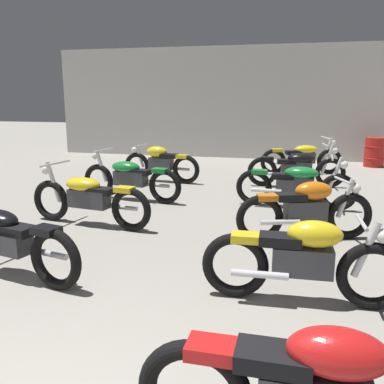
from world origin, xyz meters
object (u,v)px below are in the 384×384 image
at_px(motorcycle_left_row_2, 88,197).
at_px(motorcycle_left_row_3, 130,177).
at_px(motorcycle_right_row_2, 306,209).
at_px(oil_drum, 374,152).
at_px(motorcycle_left_row_1, 3,238).
at_px(motorcycle_right_row_4, 297,167).
at_px(motorcycle_left_row_4, 161,163).
at_px(motorcycle_right_row_1, 304,259).
at_px(motorcycle_right_row_3, 296,184).
at_px(motorcycle_right_row_5, 302,157).

distance_m(motorcycle_left_row_2, motorcycle_left_row_3, 1.74).
xyz_separation_m(motorcycle_left_row_2, motorcycle_right_row_2, (3.30, 0.07, 0.01)).
relative_size(motorcycle_right_row_2, oil_drum, 2.23).
relative_size(motorcycle_left_row_1, motorcycle_right_row_4, 0.99).
height_order(motorcycle_left_row_3, oil_drum, motorcycle_left_row_3).
relative_size(motorcycle_right_row_4, oil_drum, 2.55).
xyz_separation_m(motorcycle_left_row_4, motorcycle_right_row_1, (3.24, -5.54, 0.00)).
relative_size(motorcycle_left_row_2, oil_drum, 2.54).
distance_m(motorcycle_left_row_3, motorcycle_right_row_3, 3.16).
relative_size(motorcycle_left_row_2, motorcycle_left_row_3, 1.00).
distance_m(motorcycle_left_row_1, oil_drum, 10.73).
xyz_separation_m(motorcycle_right_row_1, motorcycle_right_row_3, (-0.09, 3.77, -0.01)).
height_order(motorcycle_right_row_3, oil_drum, motorcycle_right_row_3).
height_order(motorcycle_left_row_2, motorcycle_right_row_1, motorcycle_left_row_2).
relative_size(motorcycle_right_row_1, motorcycle_right_row_2, 1.04).
bearing_deg(motorcycle_left_row_4, motorcycle_right_row_4, 2.44).
height_order(motorcycle_left_row_2, motorcycle_left_row_4, motorcycle_left_row_2).
distance_m(motorcycle_right_row_4, motorcycle_right_row_5, 1.71).
bearing_deg(oil_drum, motorcycle_right_row_5, -138.95).
xyz_separation_m(motorcycle_left_row_2, motorcycle_left_row_4, (0.00, 3.66, 0.01)).
relative_size(motorcycle_right_row_1, motorcycle_right_row_3, 0.91).
bearing_deg(motorcycle_right_row_2, motorcycle_left_row_3, 153.19).
relative_size(motorcycle_left_row_2, motorcycle_right_row_4, 1.00).
bearing_deg(motorcycle_left_row_2, motorcycle_right_row_4, 50.19).
relative_size(motorcycle_right_row_2, motorcycle_right_row_3, 0.87).
distance_m(motorcycle_right_row_2, oil_drum, 7.51).
height_order(motorcycle_left_row_4, motorcycle_right_row_3, motorcycle_right_row_3).
height_order(motorcycle_right_row_1, oil_drum, motorcycle_right_row_1).
bearing_deg(oil_drum, motorcycle_left_row_1, -119.99).
bearing_deg(oil_drum, motorcycle_right_row_2, -105.90).
xyz_separation_m(motorcycle_right_row_2, motorcycle_right_row_4, (-0.13, 3.73, -0.01)).
bearing_deg(motorcycle_left_row_3, oil_drum, 46.00).
xyz_separation_m(motorcycle_left_row_1, motorcycle_left_row_4, (0.01, 5.67, 0.01)).
bearing_deg(motorcycle_left_row_3, motorcycle_left_row_4, 89.83).
bearing_deg(motorcycle_right_row_1, oil_drum, 76.98).
bearing_deg(motorcycle_left_row_2, motorcycle_right_row_3, 30.98).
bearing_deg(motorcycle_right_row_2, motorcycle_left_row_2, -178.78).
bearing_deg(oil_drum, motorcycle_left_row_3, -134.00).
bearing_deg(motorcycle_left_row_1, motorcycle_right_row_4, 61.33).
bearing_deg(motorcycle_right_row_4, motorcycle_left_row_4, -177.56).
bearing_deg(motorcycle_right_row_4, motorcycle_right_row_5, 85.48).
bearing_deg(motorcycle_left_row_1, motorcycle_right_row_3, 50.97).
relative_size(motorcycle_left_row_3, motorcycle_right_row_3, 0.99).
distance_m(motorcycle_left_row_1, motorcycle_right_row_5, 8.20).
bearing_deg(motorcycle_left_row_3, motorcycle_right_row_5, 48.70).
relative_size(motorcycle_right_row_1, motorcycle_right_row_4, 0.91).
relative_size(motorcycle_left_row_1, motorcycle_right_row_2, 1.13).
bearing_deg(motorcycle_left_row_4, motorcycle_right_row_2, -47.47).
bearing_deg(motorcycle_left_row_2, motorcycle_left_row_4, 89.96).
bearing_deg(motorcycle_right_row_3, motorcycle_right_row_5, 87.64).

